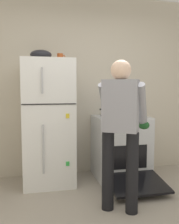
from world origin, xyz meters
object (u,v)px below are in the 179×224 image
object	(u,v)px
stove_range	(121,147)
refrigerator	(48,122)
red_pot	(112,112)
coffee_mug	(60,57)
person_cook	(121,123)
mixing_bowl	(41,55)

from	to	relation	value
stove_range	refrigerator	bearing A→B (deg)	179.05
red_pot	coffee_mug	bearing A→B (deg)	172.03
stove_range	person_cook	distance (m)	1.15
stove_range	mixing_bowl	size ratio (longest dim) A/B	4.24
mixing_bowl	person_cook	bearing A→B (deg)	-51.44
stove_range	person_cook	bearing A→B (deg)	-110.18
refrigerator	person_cook	xyz separation A→B (m)	(0.70, -0.98, 0.10)
refrigerator	coffee_mug	world-z (taller)	coffee_mug
person_cook	red_pot	size ratio (longest dim) A/B	4.65
coffee_mug	red_pot	bearing A→B (deg)	-7.97
stove_range	person_cook	world-z (taller)	person_cook
red_pot	coffee_mug	distance (m)	1.05
refrigerator	stove_range	xyz separation A→B (m)	(1.06, -0.02, -0.40)
person_cook	mixing_bowl	xyz separation A→B (m)	(-0.78, 0.98, 0.81)
stove_range	mixing_bowl	xyz separation A→B (m)	(-1.14, 0.02, 1.31)
refrigerator	mixing_bowl	size ratio (longest dim) A/B	5.92
refrigerator	mixing_bowl	bearing A→B (deg)	179.79
mixing_bowl	stove_range	bearing A→B (deg)	-0.90
refrigerator	coffee_mug	distance (m)	0.91
person_cook	mixing_bowl	bearing A→B (deg)	128.56
stove_range	coffee_mug	distance (m)	1.57
person_cook	mixing_bowl	size ratio (longest dim) A/B	5.60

